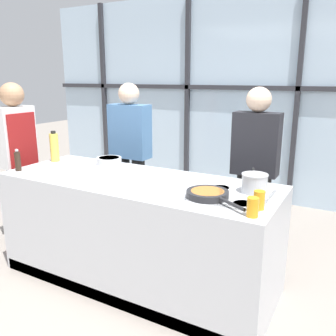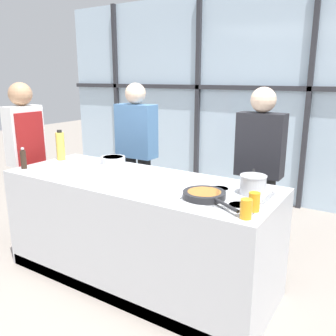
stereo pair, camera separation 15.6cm
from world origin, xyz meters
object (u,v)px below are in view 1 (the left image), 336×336
(mixing_bowl, at_px, (109,160))
(frying_pan, at_px, (208,194))
(saucepan, at_px, (255,183))
(spectator_far_left, at_px, (130,148))
(juice_glass_near, at_px, (253,207))
(spectator_center_left, at_px, (255,163))
(white_plate, at_px, (85,172))
(chef, at_px, (18,153))
(pepper_grinder, at_px, (18,161))
(oil_bottle, at_px, (54,147))
(juice_glass_far, at_px, (259,200))

(mixing_bowl, bearing_deg, frying_pan, -20.23)
(saucepan, bearing_deg, spectator_far_left, 153.68)
(mixing_bowl, height_order, juice_glass_near, juice_glass_near)
(juice_glass_near, bearing_deg, spectator_far_left, 144.24)
(spectator_center_left, distance_m, juice_glass_near, 1.29)
(white_plate, xyz_separation_m, juice_glass_near, (1.51, -0.27, 0.05))
(chef, xyz_separation_m, pepper_grinder, (0.39, -0.32, 0.03))
(mixing_bowl, bearing_deg, spectator_center_left, 27.21)
(mixing_bowl, xyz_separation_m, pepper_grinder, (-0.54, -0.58, 0.05))
(white_plate, distance_m, oil_bottle, 0.60)
(chef, bearing_deg, saucepan, 91.92)
(pepper_grinder, bearing_deg, white_plate, 21.03)
(chef, height_order, pepper_grinder, chef)
(saucepan, bearing_deg, chef, -178.08)
(saucepan, xyz_separation_m, oil_bottle, (-1.95, 0.02, 0.07))
(spectator_center_left, xyz_separation_m, juice_glass_far, (0.33, -1.11, 0.04))
(mixing_bowl, distance_m, juice_glass_near, 1.66)
(spectator_far_left, height_order, oil_bottle, spectator_far_left)
(spectator_far_left, xyz_separation_m, mixing_bowl, (0.19, -0.62, 0.01))
(oil_bottle, bearing_deg, juice_glass_near, -12.69)
(spectator_far_left, height_order, juice_glass_far, spectator_far_left)
(spectator_center_left, distance_m, oil_bottle, 1.91)
(chef, xyz_separation_m, saucepan, (2.35, 0.08, 0.01))
(chef, xyz_separation_m, frying_pan, (2.11, -0.18, -0.04))
(oil_bottle, relative_size, juice_glass_far, 2.52)
(spectator_far_left, distance_m, spectator_center_left, 1.40)
(chef, bearing_deg, spectator_far_left, 140.07)
(chef, distance_m, frying_pan, 2.12)
(chef, xyz_separation_m, spectator_far_left, (0.74, 0.88, -0.04))
(oil_bottle, bearing_deg, spectator_center_left, 24.30)
(chef, height_order, white_plate, chef)
(mixing_bowl, xyz_separation_m, oil_bottle, (-0.53, -0.16, 0.10))
(juice_glass_far, bearing_deg, mixing_bowl, 162.42)
(frying_pan, xyz_separation_m, saucepan, (0.24, 0.26, 0.05))
(spectator_center_left, bearing_deg, saucepan, 105.24)
(juice_glass_far, bearing_deg, pepper_grinder, -177.53)
(frying_pan, xyz_separation_m, juice_glass_far, (0.36, -0.05, 0.03))
(spectator_far_left, distance_m, frying_pan, 1.73)
(mixing_bowl, bearing_deg, juice_glass_near, -22.18)
(oil_bottle, height_order, juice_glass_far, oil_bottle)
(oil_bottle, xyz_separation_m, juice_glass_near, (2.07, -0.47, -0.08))
(oil_bottle, distance_m, juice_glass_near, 2.12)
(spectator_center_left, bearing_deg, pepper_grinder, 34.49)
(saucepan, relative_size, juice_glass_far, 2.83)
(juice_glass_far, bearing_deg, spectator_center_left, 106.76)
(spectator_center_left, xyz_separation_m, frying_pan, (-0.03, -1.06, 0.00))
(spectator_far_left, distance_m, mixing_bowl, 0.65)
(white_plate, bearing_deg, saucepan, 7.38)
(spectator_far_left, bearing_deg, saucepan, 153.68)
(spectator_far_left, height_order, pepper_grinder, spectator_far_left)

